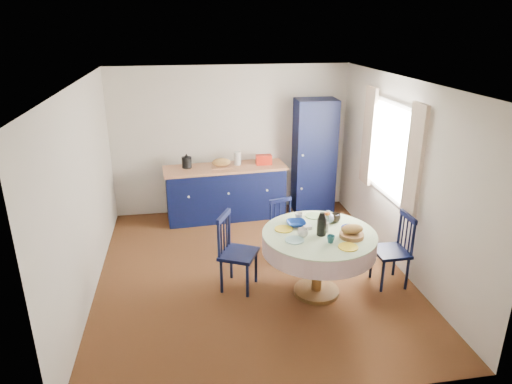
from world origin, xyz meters
TOP-DOWN VIEW (x-y plane):
  - floor at (0.00, 0.00)m, footprint 4.50×4.50m
  - ceiling at (0.00, 0.00)m, footprint 4.50×4.50m
  - wall_back at (0.00, 2.25)m, footprint 4.00×0.02m
  - wall_left at (-2.00, 0.00)m, footprint 0.02×4.50m
  - wall_right at (2.00, 0.00)m, footprint 0.02×4.50m
  - window at (1.95, 0.30)m, footprint 0.10×1.74m
  - kitchen_counter at (-0.15, 1.90)m, footprint 2.05×0.76m
  - pantry_cabinet at (1.40, 2.00)m, footprint 0.70×0.51m
  - dining_table at (0.72, -0.61)m, footprint 1.35×1.35m
  - chair_left at (-0.25, -0.31)m, footprint 0.57×0.58m
  - chair_far at (0.52, 0.37)m, footprint 0.46×0.45m
  - chair_right at (1.72, -0.54)m, footprint 0.41×0.43m
  - mug_a at (0.49, -0.67)m, footprint 0.12×0.12m
  - mug_b at (0.76, -0.87)m, footprint 0.09×0.09m
  - mug_c at (1.00, -0.33)m, footprint 0.13×0.13m
  - mug_d at (0.56, -0.21)m, footprint 0.11×0.11m
  - cobalt_bowl at (0.49, -0.37)m, footprint 0.23×0.23m

SIDE VIEW (x-z plane):
  - floor at x=0.00m, z-range 0.00..0.00m
  - chair_far at x=0.52m, z-range 0.01..0.85m
  - kitchen_counter at x=-0.15m, z-range -0.11..1.03m
  - chair_right at x=1.72m, z-range 0.01..0.95m
  - chair_left at x=-0.25m, z-range 0.01..0.99m
  - dining_table at x=0.72m, z-range 0.14..1.24m
  - cobalt_bowl at x=0.49m, z-range 0.82..0.88m
  - mug_b at x=0.76m, z-range 0.82..0.91m
  - mug_a at x=0.49m, z-range 0.82..0.92m
  - mug_d at x=0.56m, z-range 0.82..0.92m
  - mug_c at x=1.00m, z-range 0.82..0.92m
  - pantry_cabinet at x=1.40m, z-range 0.00..1.96m
  - wall_back at x=0.00m, z-range 0.00..2.50m
  - wall_left at x=-2.00m, z-range 0.00..2.50m
  - wall_right at x=2.00m, z-range 0.00..2.50m
  - window at x=1.95m, z-range 0.80..2.25m
  - ceiling at x=0.00m, z-range 2.50..2.50m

